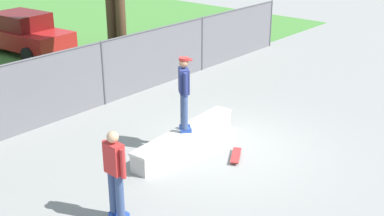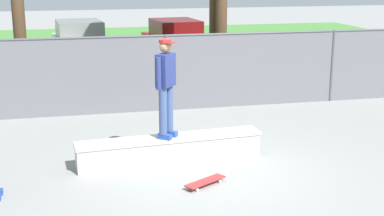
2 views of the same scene
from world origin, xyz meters
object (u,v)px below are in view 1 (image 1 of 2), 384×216
object	(u,v)px
concrete_ledge	(185,138)
bystander	(115,171)
skateboard	(236,155)
car_red	(24,33)
skateboarder	(184,91)

from	to	relation	value
concrete_ledge	bystander	world-z (taller)	bystander
bystander	skateboard	bearing A→B (deg)	-4.25
concrete_ledge	car_red	world-z (taller)	car_red
skateboard	bystander	world-z (taller)	bystander
skateboard	bystander	size ratio (longest dim) A/B	0.43
car_red	skateboard	bearing A→B (deg)	-98.98
car_red	skateboarder	bearing A→B (deg)	-102.23
concrete_ledge	skateboard	size ratio (longest dim) A/B	4.52
skateboard	car_red	distance (m)	12.24
skateboarder	bystander	distance (m)	3.23
concrete_ledge	skateboarder	xyz separation A→B (m)	(-0.07, -0.04, 1.28)
concrete_ledge	skateboard	distance (m)	1.35
skateboarder	skateboard	distance (m)	1.97
car_red	bystander	distance (m)	12.98
concrete_ledge	skateboard	bearing A→B (deg)	-74.14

